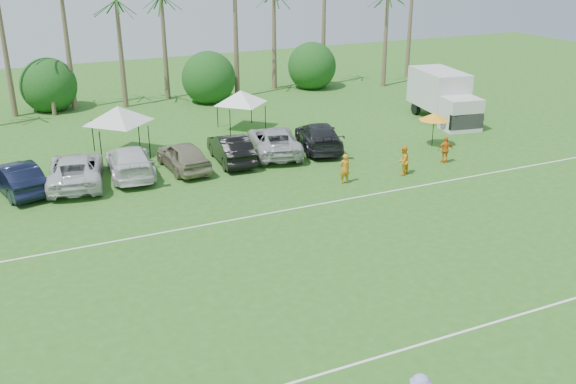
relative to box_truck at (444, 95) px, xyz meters
name	(u,v)px	position (x,y,z in m)	size (l,w,h in m)	color
field_lines	(300,273)	(-19.55, -16.46, -1.87)	(80.00, 12.10, 0.01)	white
palm_tree_4	(70,12)	(-23.55, 13.54, 5.60)	(2.40, 2.40, 8.90)	brown
palm_tree_8	(283,3)	(-6.55, 13.54, 5.60)	(2.40, 2.40, 8.90)	brown
bush_tree_1	(50,89)	(-25.55, 14.54, -0.08)	(4.00, 4.00, 4.00)	brown
bush_tree_2	(202,76)	(-13.55, 14.54, -0.08)	(4.00, 4.00, 4.00)	brown
bush_tree_3	(309,67)	(-3.55, 14.54, -0.08)	(4.00, 4.00, 4.00)	brown
sideline_player_a	(345,169)	(-12.94, -8.37, -1.05)	(0.61, 0.40, 1.66)	orange
sideline_player_b	(403,161)	(-9.30, -8.54, -1.05)	(0.81, 0.63, 1.66)	orange
sideline_player_c	(445,150)	(-5.86, -7.88, -1.07)	(0.94, 0.39, 1.61)	orange
box_truck	(444,95)	(0.00, 0.00, 0.00)	(3.62, 7.13, 3.51)	silver
canopy_tent_left	(117,106)	(-22.86, 1.76, 1.16)	(4.37, 4.37, 3.54)	black
canopy_tent_right	(240,90)	(-14.17, 3.93, 0.88)	(3.97, 3.97, 3.22)	black
market_umbrella	(434,117)	(-4.53, -4.89, 0.08)	(1.96, 1.96, 2.18)	black
parked_car_1	(16,178)	(-29.06, -2.41, -1.05)	(1.75, 5.02, 1.65)	black
parked_car_2	(75,170)	(-26.11, -2.43, -1.05)	(2.75, 5.95, 1.65)	silver
parked_car_3	(130,161)	(-23.16, -2.21, -1.05)	(2.32, 5.70, 1.65)	silver
parked_car_4	(183,156)	(-20.21, -2.56, -1.05)	(1.95, 4.86, 1.65)	gray
parked_car_5	(231,149)	(-17.25, -2.39, -1.05)	(1.75, 5.02, 1.65)	black
parked_car_6	(274,141)	(-14.30, -2.02, -1.05)	(2.75, 5.95, 1.65)	#B0B0B0
parked_car_7	(319,136)	(-11.35, -2.28, -1.05)	(2.32, 5.70, 1.65)	black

